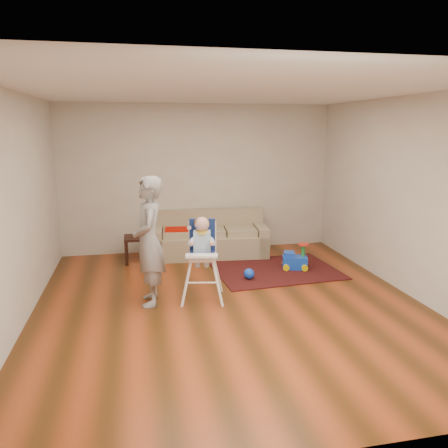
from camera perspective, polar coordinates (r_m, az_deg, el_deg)
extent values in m
plane|color=#45250C|center=(5.82, 0.81, -10.50)|extent=(5.50, 5.50, 0.00)
cube|color=#BDB1A4|center=(8.12, -3.37, 5.93)|extent=(5.00, 0.04, 2.70)
cube|color=#BDB1A4|center=(5.48, -25.61, 1.55)|extent=(0.04, 5.50, 2.70)
cube|color=#BDB1A4|center=(6.45, 23.12, 3.25)|extent=(0.04, 5.50, 2.70)
cube|color=white|center=(5.38, 0.90, 17.04)|extent=(5.00, 5.50, 0.04)
cube|color=#BD1003|center=(7.72, -5.97, -0.69)|extent=(0.49, 0.34, 0.04)
cube|color=black|center=(7.18, 6.75, -5.99)|extent=(2.03, 1.59, 0.02)
sphere|color=blue|center=(6.69, 3.29, -6.51)|extent=(0.16, 0.16, 0.16)
cylinder|color=blue|center=(5.60, -3.37, -0.49)|extent=(0.03, 0.12, 0.01)
imported|color=gray|center=(5.69, -9.78, -2.26)|extent=(0.41, 0.62, 1.68)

